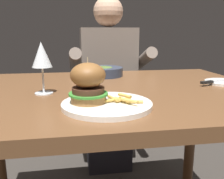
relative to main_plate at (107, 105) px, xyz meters
name	(u,v)px	position (x,y,z in m)	size (l,w,h in m)	color
dining_table	(111,111)	(0.05, 0.24, -0.10)	(1.21, 0.87, 0.74)	brown
main_plate	(107,105)	(0.00, 0.00, 0.00)	(0.26, 0.26, 0.01)	white
burger_sandwich	(88,83)	(-0.05, 0.01, 0.06)	(0.11, 0.11, 0.13)	#9E6B38
fries_pile	(122,99)	(0.04, -0.01, 0.02)	(0.11, 0.10, 0.03)	#EABC5B
wine_glass	(42,56)	(-0.20, 0.19, 0.12)	(0.07, 0.07, 0.18)	silver
bread_plate	(224,82)	(0.54, 0.26, 0.00)	(0.16, 0.16, 0.01)	white
table_knife	(216,81)	(0.49, 0.24, 0.01)	(0.20, 0.08, 0.01)	silver
soup_bowl	(103,71)	(0.06, 0.53, 0.02)	(0.19, 0.19, 0.05)	#2D384C
diner_person	(109,91)	(0.15, 0.95, -0.18)	(0.51, 0.36, 1.18)	#282833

